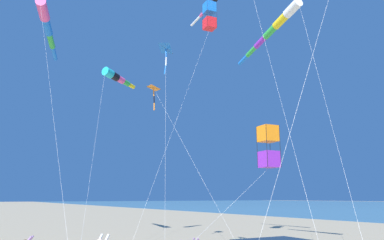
% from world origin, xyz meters
% --- Properties ---
extents(kite_box_black_fish_shape, '(8.10, 3.65, 18.30)m').
position_xyz_m(kite_box_black_fish_shape, '(12.61, 6.37, 17.20)').
color(kite_box_black_fish_shape, blue).
rests_on(kite_box_black_fish_shape, ground_plane).
extents(kite_windsock_purple_drifting, '(7.81, 12.95, 14.32)m').
position_xyz_m(kite_windsock_purple_drifting, '(8.15, 14.56, 13.77)').
color(kite_windsock_purple_drifting, '#1EB7C6').
rests_on(kite_windsock_purple_drifting, ground_plane).
extents(kite_box_green_low_center, '(6.91, 0.83, 6.52)m').
position_xyz_m(kite_box_green_low_center, '(9.23, -2.94, 5.58)').
color(kite_box_green_low_center, orange).
rests_on(kite_box_green_low_center, ground_plane).
extents(kite_delta_orange_high_right, '(1.60, 3.00, 12.28)m').
position_xyz_m(kite_delta_orange_high_right, '(7.07, 2.95, 11.92)').
color(kite_delta_orange_high_right, blue).
rests_on(kite_delta_orange_high_right, ground_plane).
extents(kite_windsock_white_trailing, '(5.98, 13.43, 15.25)m').
position_xyz_m(kite_windsock_white_trailing, '(14.27, 1.24, 14.46)').
color(kite_windsock_white_trailing, white).
rests_on(kite_windsock_white_trailing, ground_plane).
extents(kite_delta_teal_far_right, '(1.40, 11.99, 11.61)m').
position_xyz_m(kite_delta_teal_far_right, '(9.08, 8.66, 11.34)').
color(kite_delta_teal_far_right, orange).
rests_on(kite_delta_teal_far_right, ground_plane).
extents(kite_windsock_magenta_far_left, '(3.28, 19.10, 18.23)m').
position_xyz_m(kite_windsock_magenta_far_left, '(2.11, 14.83, 17.29)').
color(kite_windsock_magenta_far_left, '#EF4C93').
rests_on(kite_windsock_magenta_far_left, ground_plane).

